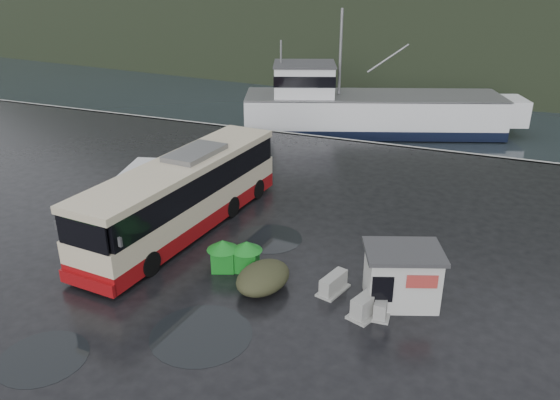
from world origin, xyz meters
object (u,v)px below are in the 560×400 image
at_px(white_van, 141,219).
at_px(coach_bus, 187,228).
at_px(fishing_trawler, 372,117).
at_px(ticket_kiosk, 399,301).
at_px(waste_bin_left, 247,269).
at_px(dome_tent, 263,289).
at_px(waste_bin_right, 224,269).
at_px(jersey_barrier_a, 333,291).
at_px(jersey_barrier_c, 367,313).
at_px(jersey_barrier_b, 381,313).

bearing_deg(white_van, coach_bus, -16.25).
bearing_deg(fishing_trawler, ticket_kiosk, -95.10).
bearing_deg(waste_bin_left, fishing_trawler, 92.35).
relative_size(coach_bus, dome_tent, 5.03).
bearing_deg(waste_bin_left, ticket_kiosk, 0.44).
bearing_deg(ticket_kiosk, dome_tent, 171.78).
height_order(coach_bus, waste_bin_left, coach_bus).
distance_m(coach_bus, waste_bin_right, 4.60).
height_order(white_van, waste_bin_right, white_van).
bearing_deg(white_van, ticket_kiosk, -25.54).
height_order(coach_bus, dome_tent, coach_bus).
bearing_deg(jersey_barrier_a, fishing_trawler, 100.29).
bearing_deg(coach_bus, ticket_kiosk, -8.13).
bearing_deg(jersey_barrier_c, waste_bin_right, 172.39).
height_order(waste_bin_right, jersey_barrier_b, waste_bin_right).
distance_m(jersey_barrier_c, fishing_trawler, 29.94).
xyz_separation_m(white_van, waste_bin_right, (6.38, -2.92, 0.00)).
distance_m(dome_tent, jersey_barrier_c, 4.35).
height_order(waste_bin_left, jersey_barrier_c, waste_bin_left).
xyz_separation_m(jersey_barrier_c, fishing_trawler, (-6.77, 29.16, 0.00)).
bearing_deg(jersey_barrier_b, waste_bin_left, 170.54).
bearing_deg(waste_bin_right, dome_tent, -19.78).
distance_m(ticket_kiosk, jersey_barrier_a, 2.63).
distance_m(waste_bin_left, fishing_trawler, 27.95).
bearing_deg(jersey_barrier_a, ticket_kiosk, 7.05).
bearing_deg(dome_tent, jersey_barrier_c, -1.01).
relative_size(waste_bin_left, jersey_barrier_a, 0.89).
relative_size(waste_bin_left, fishing_trawler, 0.05).
xyz_separation_m(waste_bin_right, jersey_barrier_c, (6.58, -0.88, 0.00)).
relative_size(waste_bin_left, waste_bin_right, 0.97).
height_order(waste_bin_right, ticket_kiosk, ticket_kiosk).
bearing_deg(dome_tent, jersey_barrier_a, 18.11).
xyz_separation_m(waste_bin_left, ticket_kiosk, (6.59, 0.05, 0.00)).
xyz_separation_m(jersey_barrier_a, jersey_barrier_b, (2.13, -0.74, 0.00)).
distance_m(waste_bin_left, jersey_barrier_b, 6.19).
bearing_deg(coach_bus, fishing_trawler, 86.73).
xyz_separation_m(coach_bus, dome_tent, (5.83, -3.68, 0.00)).
relative_size(white_van, waste_bin_right, 4.25).
xyz_separation_m(waste_bin_right, ticket_kiosk, (7.55, 0.40, 0.00)).
bearing_deg(jersey_barrier_b, fishing_trawler, 104.07).
height_order(dome_tent, jersey_barrier_c, dome_tent).
bearing_deg(waste_bin_right, coach_bus, 141.36).
distance_m(jersey_barrier_a, jersey_barrier_c, 1.91).
xyz_separation_m(jersey_barrier_b, fishing_trawler, (-7.26, 28.95, 0.00)).
bearing_deg(fishing_trawler, white_van, -124.32).
bearing_deg(coach_bus, jersey_barrier_a, -13.77).
bearing_deg(white_van, jersey_barrier_c, -31.64).
bearing_deg(fishing_trawler, dome_tent, -105.85).
bearing_deg(white_van, jersey_barrier_a, -29.39).
xyz_separation_m(waste_bin_right, dome_tent, (2.23, -0.80, 0.00)).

